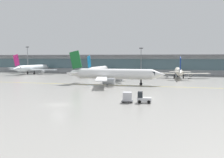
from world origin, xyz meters
TOP-DOWN VIEW (x-y plane):
  - ground_plane at (0.00, 0.00)m, footprint 400.00×400.00m
  - taxiway_centreline_stripe at (0.02, 33.17)m, footprint 109.89×5.76m
  - terminal_concourse at (0.00, 88.58)m, footprint 186.34×11.00m
  - gate_airplane_0 at (-53.63, 70.12)m, footprint 27.40×29.45m
  - gate_airplane_1 at (-17.94, 68.19)m, footprint 25.59×27.45m
  - gate_airplane_2 at (17.39, 66.52)m, footprint 24.11×26.06m
  - taxiing_regional_jet at (-0.39, 35.15)m, footprint 31.88×29.63m
  - baggage_tug at (14.10, 6.41)m, footprint 2.78×1.95m
  - cargo_dolly_lead at (11.22, 5.98)m, footprint 2.32×1.90m
  - apron_light_mast_0 at (-63.95, 80.84)m, footprint 1.80×0.36m
  - apron_light_mast_1 at (-1.06, 81.93)m, footprint 1.80×0.36m

SIDE VIEW (x-z plane):
  - ground_plane at x=0.00m, z-range 0.00..0.00m
  - taxiway_centreline_stripe at x=0.02m, z-range 0.00..0.01m
  - baggage_tug at x=14.10m, z-range -0.16..1.94m
  - cargo_dolly_lead at x=11.22m, z-range 0.08..2.02m
  - gate_airplane_2 at x=17.39m, z-range -1.73..6.90m
  - gate_airplane_1 at x=-17.94m, z-range -1.82..7.29m
  - gate_airplane_0 at x=-53.63m, z-range -1.95..7.81m
  - taxiing_regional_jet at x=-0.39m, z-range -2.11..8.45m
  - terminal_concourse at x=0.00m, z-range 0.12..9.72m
  - apron_light_mast_1 at x=-1.06m, z-range 0.68..13.56m
  - apron_light_mast_0 at x=-63.95m, z-range 0.69..14.79m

